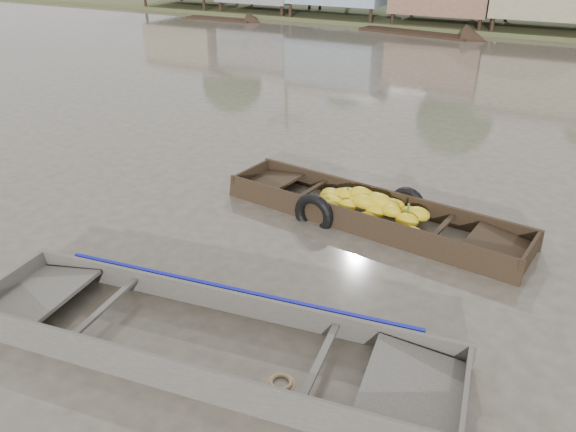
% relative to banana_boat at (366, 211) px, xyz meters
% --- Properties ---
extents(ground, '(120.00, 120.00, 0.00)m').
position_rel_banana_boat_xyz_m(ground, '(-1.47, -2.58, -0.20)').
color(ground, '#494338').
rests_on(ground, ground).
extents(banana_boat, '(6.49, 2.28, 0.92)m').
position_rel_banana_boat_xyz_m(banana_boat, '(0.00, 0.00, 0.00)').
color(banana_boat, black).
rests_on(banana_boat, ground).
extents(viewer_boat, '(7.41, 2.84, 0.58)m').
position_rel_banana_boat_xyz_m(viewer_boat, '(-0.55, -4.82, -0.15)').
color(viewer_boat, '#3F3B35').
rests_on(viewer_boat, ground).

